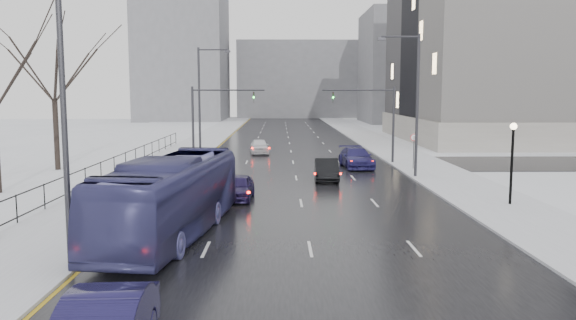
{
  "coord_description": "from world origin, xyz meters",
  "views": [
    {
      "loc": [
        -1.17,
        1.07,
        6.01
      ],
      "look_at": [
        -0.73,
        30.14,
        2.5
      ],
      "focal_mm": 35.0,
      "sensor_mm": 36.0,
      "label": 1
    }
  ],
  "objects_px": {
    "streetlight_l_near": "(70,104)",
    "mast_signal_right": "(381,115)",
    "sedan_right_far": "(356,158)",
    "mast_signal_left": "(206,115)",
    "lamppost_r_mid": "(512,151)",
    "sedan_right_near": "(326,169)",
    "streetlight_l_far": "(202,97)",
    "bus": "(172,197)",
    "sedan_center_far": "(259,146)",
    "sedan_center_near": "(238,187)",
    "no_uturn_sign": "(414,141)",
    "tree_park_e": "(58,171)",
    "streetlight_r_mid": "(414,98)"
  },
  "relations": [
    {
      "from": "no_uturn_sign",
      "to": "sedan_center_near",
      "type": "bearing_deg",
      "value": -136.83
    },
    {
      "from": "no_uturn_sign",
      "to": "streetlight_l_far",
      "type": "bearing_deg",
      "value": 155.27
    },
    {
      "from": "streetlight_l_near",
      "to": "no_uturn_sign",
      "type": "relative_size",
      "value": 3.7
    },
    {
      "from": "streetlight_r_mid",
      "to": "sedan_center_near",
      "type": "distance_m",
      "value": 14.92
    },
    {
      "from": "lamppost_r_mid",
      "to": "mast_signal_left",
      "type": "height_order",
      "value": "mast_signal_left"
    },
    {
      "from": "no_uturn_sign",
      "to": "sedan_right_far",
      "type": "relative_size",
      "value": 0.49
    },
    {
      "from": "streetlight_r_mid",
      "to": "streetlight_l_far",
      "type": "xyz_separation_m",
      "value": [
        -16.33,
        12.0,
        0.0
      ]
    },
    {
      "from": "sedan_right_near",
      "to": "sedan_center_far",
      "type": "bearing_deg",
      "value": 109.32
    },
    {
      "from": "sedan_right_near",
      "to": "sedan_center_far",
      "type": "height_order",
      "value": "sedan_right_near"
    },
    {
      "from": "streetlight_l_near",
      "to": "sedan_right_near",
      "type": "distance_m",
      "value": 22.05
    },
    {
      "from": "streetlight_l_near",
      "to": "lamppost_r_mid",
      "type": "xyz_separation_m",
      "value": [
        19.17,
        10.0,
        -2.67
      ]
    },
    {
      "from": "mast_signal_left",
      "to": "sedan_center_far",
      "type": "distance_m",
      "value": 9.44
    },
    {
      "from": "sedan_center_near",
      "to": "sedan_center_far",
      "type": "relative_size",
      "value": 0.95
    },
    {
      "from": "streetlight_r_mid",
      "to": "streetlight_l_far",
      "type": "distance_m",
      "value": 20.27
    },
    {
      "from": "sedan_right_near",
      "to": "no_uturn_sign",
      "type": "bearing_deg",
      "value": 37.47
    },
    {
      "from": "streetlight_l_far",
      "to": "bus",
      "type": "xyz_separation_m",
      "value": [
        2.53,
        -27.96,
        -3.91
      ]
    },
    {
      "from": "mast_signal_left",
      "to": "bus",
      "type": "relative_size",
      "value": 0.54
    },
    {
      "from": "no_uturn_sign",
      "to": "sedan_center_near",
      "type": "height_order",
      "value": "no_uturn_sign"
    },
    {
      "from": "mast_signal_right",
      "to": "lamppost_r_mid",
      "type": "bearing_deg",
      "value": -78.46
    },
    {
      "from": "streetlight_r_mid",
      "to": "mast_signal_left",
      "type": "bearing_deg",
      "value": 152.69
    },
    {
      "from": "tree_park_e",
      "to": "sedan_right_far",
      "type": "relative_size",
      "value": 2.47
    },
    {
      "from": "lamppost_r_mid",
      "to": "sedan_center_near",
      "type": "relative_size",
      "value": 1.05
    },
    {
      "from": "mast_signal_right",
      "to": "bus",
      "type": "bearing_deg",
      "value": -118.41
    },
    {
      "from": "streetlight_l_near",
      "to": "mast_signal_right",
      "type": "distance_m",
      "value": 32.03
    },
    {
      "from": "lamppost_r_mid",
      "to": "sedan_right_near",
      "type": "relative_size",
      "value": 0.95
    },
    {
      "from": "streetlight_r_mid",
      "to": "sedan_center_far",
      "type": "xyz_separation_m",
      "value": [
        -11.31,
        15.78,
        -4.85
      ]
    },
    {
      "from": "tree_park_e",
      "to": "bus",
      "type": "distance_m",
      "value": 23.65
    },
    {
      "from": "mast_signal_left",
      "to": "sedan_center_near",
      "type": "relative_size",
      "value": 1.6
    },
    {
      "from": "mast_signal_right",
      "to": "sedan_center_near",
      "type": "height_order",
      "value": "mast_signal_right"
    },
    {
      "from": "streetlight_l_near",
      "to": "sedan_center_near",
      "type": "bearing_deg",
      "value": 68.89
    },
    {
      "from": "streetlight_l_far",
      "to": "no_uturn_sign",
      "type": "bearing_deg",
      "value": -24.73
    },
    {
      "from": "streetlight_l_near",
      "to": "lamppost_r_mid",
      "type": "bearing_deg",
      "value": 27.55
    },
    {
      "from": "mast_signal_left",
      "to": "streetlight_l_far",
      "type": "bearing_deg",
      "value": 101.87
    },
    {
      "from": "lamppost_r_mid",
      "to": "no_uturn_sign",
      "type": "bearing_deg",
      "value": 97.33
    },
    {
      "from": "sedan_right_far",
      "to": "sedan_center_far",
      "type": "relative_size",
      "value": 1.28
    },
    {
      "from": "streetlight_l_near",
      "to": "sedan_right_far",
      "type": "height_order",
      "value": "streetlight_l_near"
    },
    {
      "from": "sedan_right_far",
      "to": "streetlight_l_far",
      "type": "bearing_deg",
      "value": 149.8
    },
    {
      "from": "streetlight_r_mid",
      "to": "mast_signal_right",
      "type": "height_order",
      "value": "streetlight_r_mid"
    },
    {
      "from": "sedan_center_far",
      "to": "sedan_right_near",
      "type": "bearing_deg",
      "value": -78.53
    },
    {
      "from": "lamppost_r_mid",
      "to": "mast_signal_right",
      "type": "relative_size",
      "value": 0.66
    },
    {
      "from": "no_uturn_sign",
      "to": "sedan_center_near",
      "type": "xyz_separation_m",
      "value": [
        -12.7,
        -11.91,
        -1.57
      ]
    },
    {
      "from": "bus",
      "to": "tree_park_e",
      "type": "bearing_deg",
      "value": 129.93
    },
    {
      "from": "streetlight_l_near",
      "to": "bus",
      "type": "relative_size",
      "value": 0.83
    },
    {
      "from": "streetlight_r_mid",
      "to": "streetlight_l_near",
      "type": "distance_m",
      "value": 25.82
    },
    {
      "from": "sedan_right_far",
      "to": "mast_signal_left",
      "type": "bearing_deg",
      "value": 164.62
    },
    {
      "from": "streetlight_r_mid",
      "to": "sedan_right_far",
      "type": "xyz_separation_m",
      "value": [
        -3.2,
        5.48,
        -4.78
      ]
    },
    {
      "from": "streetlight_l_far",
      "to": "sedan_center_near",
      "type": "height_order",
      "value": "streetlight_l_far"
    },
    {
      "from": "streetlight_r_mid",
      "to": "mast_signal_right",
      "type": "distance_m",
      "value": 8.18
    },
    {
      "from": "streetlight_l_far",
      "to": "sedan_center_far",
      "type": "bearing_deg",
      "value": 36.93
    },
    {
      "from": "sedan_center_near",
      "to": "no_uturn_sign",
      "type": "bearing_deg",
      "value": 45.97
    }
  ]
}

